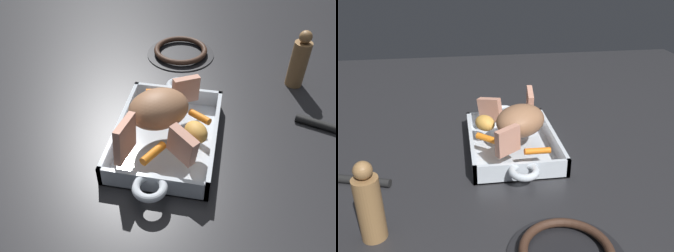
# 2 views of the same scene
# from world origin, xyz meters

# --- Properties ---
(ground_plane) EXTENTS (1.85, 1.85, 0.00)m
(ground_plane) POSITION_xyz_m (0.00, 0.00, 0.00)
(ground_plane) COLOR #232326
(roasting_dish) EXTENTS (0.39, 0.21, 0.04)m
(roasting_dish) POSITION_xyz_m (0.00, 0.00, 0.02)
(roasting_dish) COLOR silver
(roasting_dish) RESTS_ON ground_plane
(pork_roast) EXTENTS (0.16, 0.17, 0.08)m
(pork_roast) POSITION_xyz_m (-0.01, -0.02, 0.08)
(pork_roast) COLOR #946647
(pork_roast) RESTS_ON roasting_dish
(roast_slice_thick) EXTENTS (0.06, 0.07, 0.07)m
(roast_slice_thick) POSITION_xyz_m (0.08, 0.05, 0.08)
(roast_slice_thick) COLOR tan
(roast_slice_thick) RESTS_ON roasting_dish
(roast_slice_thin) EXTENTS (0.05, 0.06, 0.06)m
(roast_slice_thin) POSITION_xyz_m (-0.09, 0.03, 0.08)
(roast_slice_thin) COLOR tan
(roast_slice_thin) RESTS_ON roasting_dish
(roast_slice_outer) EXTENTS (0.08, 0.02, 0.08)m
(roast_slice_outer) POSITION_xyz_m (0.09, -0.06, 0.08)
(roast_slice_outer) COLOR tan
(roast_slice_outer) RESTS_ON roasting_dish
(baby_carrot_northwest) EXTENTS (0.04, 0.05, 0.02)m
(baby_carrot_northwest) POSITION_xyz_m (-0.03, 0.07, 0.05)
(baby_carrot_northwest) COLOR orange
(baby_carrot_northwest) RESTS_ON roasting_dish
(baby_carrot_southeast) EXTENTS (0.06, 0.04, 0.02)m
(baby_carrot_southeast) POSITION_xyz_m (0.09, -0.01, 0.05)
(baby_carrot_southeast) COLOR orange
(baby_carrot_southeast) RESTS_ON roasting_dish
(baby_carrot_short) EXTENTS (0.02, 0.06, 0.02)m
(baby_carrot_short) POSITION_xyz_m (-0.11, -0.04, 0.05)
(baby_carrot_short) COLOR orange
(baby_carrot_short) RESTS_ON roasting_dish
(potato_near_roast) EXTENTS (0.07, 0.07, 0.04)m
(potato_near_roast) POSITION_xyz_m (0.03, 0.07, 0.06)
(potato_near_roast) COLOR gold
(potato_near_roast) RESTS_ON roasting_dish
(pepper_mill) EXTENTS (0.04, 0.04, 0.15)m
(pepper_mill) POSITION_xyz_m (-0.28, 0.29, 0.07)
(pepper_mill) COLOR olive
(pepper_mill) RESTS_ON ground_plane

